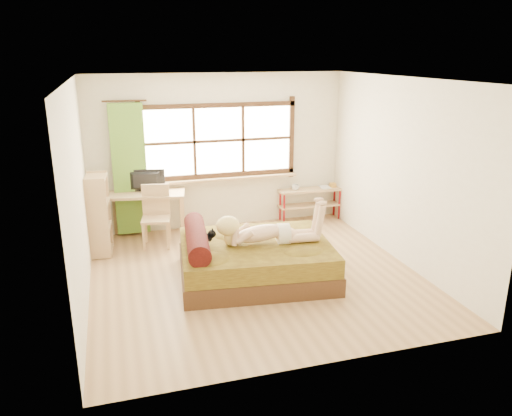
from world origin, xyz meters
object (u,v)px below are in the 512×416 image
object	(u,v)px
kitten	(202,237)
pipe_shelf	(311,197)
bed	(252,259)
desk	(146,199)
woman	(267,222)
bookshelf	(99,215)
chair	(156,212)

from	to	relation	value
kitten	pipe_shelf	size ratio (longest dim) A/B	0.26
bed	kitten	xyz separation A→B (m)	(-0.67, 0.09, 0.36)
kitten	pipe_shelf	distance (m)	3.18
desk	pipe_shelf	distance (m)	3.03
woman	kitten	world-z (taller)	woman
pipe_shelf	bookshelf	size ratio (longest dim) A/B	0.95
woman	chair	distance (m)	2.20
bed	bookshelf	distance (m)	2.55
kitten	bookshelf	size ratio (longest dim) A/B	0.25
chair	kitten	bearing A→B (deg)	-63.49
bed	chair	distance (m)	2.03
bed	chair	size ratio (longest dim) A/B	2.26
chair	pipe_shelf	distance (m)	2.94
bookshelf	chair	bearing A→B (deg)	14.26
kitten	desk	world-z (taller)	desk
kitten	chair	distance (m)	1.64
woman	pipe_shelf	xyz separation A→B (m)	(1.56, 2.20, -0.39)
kitten	chair	bearing A→B (deg)	113.29
bed	pipe_shelf	distance (m)	2.78
chair	desk	bearing A→B (deg)	117.49
kitten	pipe_shelf	xyz separation A→B (m)	(2.43, 2.05, -0.20)
chair	bed	bearing A→B (deg)	-45.78
kitten	bookshelf	bearing A→B (deg)	140.10
bed	kitten	size ratio (longest dim) A/B	7.23
bed	chair	bearing A→B (deg)	131.00
pipe_shelf	bookshelf	bearing A→B (deg)	-169.10
pipe_shelf	desk	bearing A→B (deg)	-176.34
woman	bookshelf	bearing A→B (deg)	151.30
woman	pipe_shelf	bearing A→B (deg)	61.26
chair	bookshelf	distance (m)	0.89
desk	bookshelf	bearing A→B (deg)	-136.25
pipe_shelf	woman	bearing A→B (deg)	-123.90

